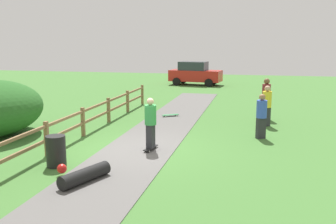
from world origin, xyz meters
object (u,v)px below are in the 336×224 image
object	(u,v)px
skater_riding	(150,121)
skateboard_loose	(170,115)
skater_fallen	(83,175)
bystander_blue	(261,114)
parked_car_red	(195,73)
bystander_maroon	(266,97)
bystander_yellow	(267,104)
trash_bin	(56,151)

from	to	relation	value
skater_riding	skateboard_loose	xyz separation A→B (m)	(-0.61, 5.70, -0.89)
skater_fallen	bystander_blue	bearing A→B (deg)	51.49
skateboard_loose	parked_car_red	distance (m)	13.66
skater_riding	skateboard_loose	bearing A→B (deg)	96.15
skater_riding	skateboard_loose	world-z (taller)	skater_riding
skateboard_loose	bystander_maroon	bearing A→B (deg)	5.51
skater_riding	bystander_yellow	bearing A→B (deg)	50.88
bystander_yellow	parked_car_red	world-z (taller)	parked_car_red
skateboard_loose	trash_bin	bearing A→B (deg)	-101.53
bystander_yellow	parked_car_red	bearing A→B (deg)	110.18
skater_fallen	parked_car_red	distance (m)	22.45
skater_riding	parked_car_red	size ratio (longest dim) A/B	0.39
skater_fallen	bystander_maroon	size ratio (longest dim) A/B	0.81
trash_bin	skater_riding	world-z (taller)	skater_riding
trash_bin	bystander_maroon	size ratio (longest dim) A/B	0.48
bystander_blue	parked_car_red	world-z (taller)	parked_car_red
bystander_blue	parked_car_red	bearing A→B (deg)	106.99
trash_bin	skateboard_loose	size ratio (longest dim) A/B	1.16
skateboard_loose	skater_riding	bearing A→B (deg)	-83.85
bystander_maroon	trash_bin	bearing A→B (deg)	-125.97
skater_fallen	bystander_yellow	world-z (taller)	bystander_yellow
skater_riding	bystander_yellow	distance (m)	6.00
trash_bin	parked_car_red	bearing A→B (deg)	88.36
skater_fallen	trash_bin	bearing A→B (deg)	142.66
trash_bin	skater_riding	distance (m)	3.13
trash_bin	skateboard_loose	world-z (taller)	trash_bin
bystander_maroon	bystander_yellow	bearing A→B (deg)	-90.03
bystander_maroon	bystander_blue	world-z (taller)	bystander_maroon
trash_bin	skateboard_loose	xyz separation A→B (m)	(1.60, 7.84, -0.36)
skateboard_loose	parked_car_red	size ratio (longest dim) A/B	0.18
skateboard_loose	bystander_blue	bearing A→B (deg)	-37.87
skater_riding	bystander_blue	xyz separation A→B (m)	(3.54, 2.47, -0.07)
bystander_yellow	bystander_maroon	xyz separation A→B (m)	(0.00, 1.47, 0.10)
bystander_yellow	bystander_maroon	bearing A→B (deg)	89.97
trash_bin	skater_riding	size ratio (longest dim) A/B	0.52
skater_riding	parked_car_red	xyz separation A→B (m)	(-1.60, 19.30, -0.02)
skater_riding	skater_fallen	size ratio (longest dim) A/B	1.12
trash_bin	bystander_maroon	xyz separation A→B (m)	(6.00, 8.26, 0.61)
trash_bin	skater_riding	xyz separation A→B (m)	(2.21, 2.14, 0.53)
skater_riding	skater_fallen	xyz separation A→B (m)	(-0.91, -3.13, -0.78)
trash_bin	parked_car_red	distance (m)	21.45
trash_bin	skateboard_loose	distance (m)	8.01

